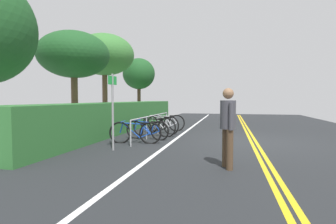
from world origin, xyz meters
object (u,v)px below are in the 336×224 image
bicycle_3 (161,125)px  pedestrian (228,122)px  bicycle_4 (166,123)px  tree_far_right (104,55)px  bicycle_1 (147,130)px  bike_rack (153,120)px  sign_post_near (113,104)px  tree_extra (139,74)px  bicycle_0 (135,133)px  bicycle_2 (154,127)px  tree_mid (74,55)px

bicycle_3 → pedestrian: pedestrian is taller
bicycle_4 → tree_far_right: bearing=70.2°
bicycle_1 → bicycle_4: bearing=-1.5°
bike_rack → sign_post_near: bearing=174.8°
pedestrian → sign_post_near: (1.17, 3.15, 0.34)m
pedestrian → tree_extra: bearing=28.8°
tree_far_right → tree_extra: bearing=-13.2°
bike_rack → tree_extra: bearing=24.3°
bicycle_0 → sign_post_near: sign_post_near is taller
tree_far_right → bicycle_3: bearing=-120.9°
bicycle_0 → bicycle_2: bearing=-4.8°
tree_extra → bicycle_2: bearing=-155.3°
pedestrian → tree_extra: size_ratio=0.41×
sign_post_near → tree_mid: bearing=47.7°
bicycle_3 → pedestrian: size_ratio=1.02×
bicycle_4 → sign_post_near: 4.79m
bicycle_1 → bicycle_2: bicycle_2 is taller
tree_mid → tree_far_right: bearing=5.7°
bike_rack → bicycle_1: bearing=-176.7°
pedestrian → tree_far_right: 10.09m
bike_rack → bicycle_1: size_ratio=2.73×
pedestrian → bicycle_4: bearing=25.4°
bike_rack → bicycle_3: (0.86, -0.10, -0.24)m
bicycle_3 → tree_mid: size_ratio=0.41×
bike_rack → pedestrian: pedestrian is taller
bicycle_4 → tree_extra: (4.58, 2.96, 2.70)m
bicycle_3 → tree_extra: 6.76m
bicycle_4 → tree_mid: (-1.94, 3.39, 2.86)m
tree_extra → bicycle_1: bearing=-158.0°
pedestrian → tree_far_right: tree_far_right is taller
tree_extra → tree_mid: bearing=176.2°
bike_rack → bicycle_1: bike_rack is taller
pedestrian → sign_post_near: size_ratio=0.78×
bike_rack → tree_mid: (-0.20, 3.28, 2.62)m
bicycle_4 → pedestrian: 6.50m
bicycle_3 → sign_post_near: sign_post_near is taller
bicycle_1 → bicycle_3: bicycle_3 is taller
bike_rack → bicycle_4: size_ratio=2.75×
bicycle_1 → tree_extra: bearing=22.0°
bicycle_2 → bicycle_4: (1.78, -0.04, -0.00)m
bicycle_0 → bicycle_3: size_ratio=1.02×
bike_rack → tree_mid: bearing=93.5°
bicycle_0 → bicycle_4: bearing=-3.0°
bicycle_2 → tree_extra: bearing=24.7°
bicycle_2 → tree_extra: (6.36, 2.92, 2.69)m
bike_rack → bicycle_0: size_ratio=2.67×
bicycle_2 → tree_far_right: size_ratio=0.36×
tree_far_right → pedestrian: bearing=-137.9°
bicycle_2 → pedestrian: size_ratio=1.06×
bicycle_1 → sign_post_near: sign_post_near is taller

